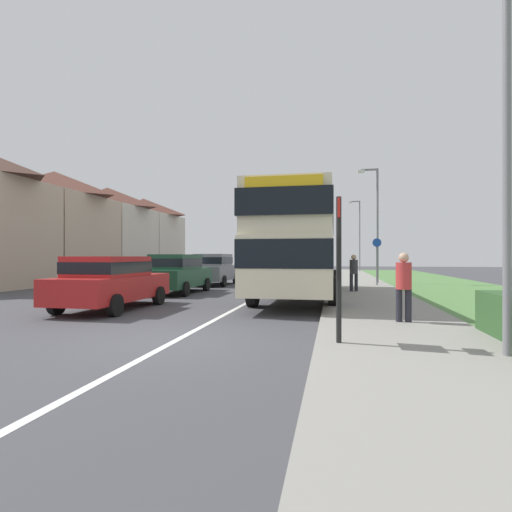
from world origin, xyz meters
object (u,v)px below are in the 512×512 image
bus_stop_sign (339,259)px  parked_car_grey (214,268)px  parked_car_dark_green (177,272)px  cycle_route_sign (377,260)px  double_decker_bus (300,242)px  pedestrian_walking_away (354,271)px  street_lamp_near (498,101)px  street_lamp_far (359,231)px  street_lamp_mid (375,217)px  parked_car_red (111,280)px  pedestrian_at_stop (404,284)px

bus_stop_sign → parked_car_grey: bearing=114.6°
parked_car_dark_green → cycle_route_sign: bearing=29.8°
parked_car_dark_green → cycle_route_sign: size_ratio=1.74×
double_decker_bus → pedestrian_walking_away: double_decker_bus is taller
double_decker_bus → cycle_route_sign: (3.44, 6.09, -0.71)m
parked_car_grey → double_decker_bus: bearing=-49.5°
double_decker_bus → parked_car_dark_green: double_decker_bus is taller
bus_stop_sign → street_lamp_near: street_lamp_near is taller
double_decker_bus → street_lamp_far: 27.19m
pedestrian_walking_away → cycle_route_sign: 4.20m
bus_stop_sign → street_lamp_mid: (2.22, 16.54, 2.28)m
pedestrian_walking_away → cycle_route_sign: bearing=71.2°
parked_car_dark_green → parked_car_red: bearing=-88.9°
cycle_route_sign → street_lamp_mid: 3.22m
parked_car_red → pedestrian_at_stop: pedestrian_at_stop is taller
street_lamp_near → street_lamp_far: bearing=89.9°
cycle_route_sign → street_lamp_mid: size_ratio=0.38×
parked_car_red → street_lamp_far: 32.65m
bus_stop_sign → street_lamp_near: (2.32, -0.44, 2.35)m
pedestrian_at_stop → street_lamp_mid: size_ratio=0.25×
street_lamp_far → street_lamp_near: bearing=-90.1°
parked_car_grey → street_lamp_mid: street_lamp_mid is taller
parked_car_dark_green → pedestrian_at_stop: parked_car_dark_green is taller
parked_car_dark_green → parked_car_grey: (0.09, 5.11, 0.02)m
parked_car_dark_green → parked_car_grey: parked_car_grey is taller
street_lamp_near → double_decker_bus: bearing=112.8°
double_decker_bus → cycle_route_sign: bearing=60.6°
parked_car_red → parked_car_grey: (-0.01, 10.52, 0.06)m
cycle_route_sign → street_lamp_near: (0.23, -14.82, 2.46)m
bus_stop_sign → street_lamp_far: street_lamp_far is taller
double_decker_bus → parked_car_red: (-5.26, -4.36, -1.26)m
street_lamp_near → street_lamp_mid: street_lamp_near is taller
pedestrian_walking_away → street_lamp_near: size_ratio=0.25×
double_decker_bus → pedestrian_walking_away: bearing=45.5°
pedestrian_walking_away → street_lamp_far: (1.66, 24.72, 3.21)m
pedestrian_walking_away → bus_stop_sign: (-0.74, -10.43, 0.56)m
pedestrian_at_stop → pedestrian_walking_away: (-0.71, 7.94, 0.00)m
parked_car_dark_green → street_lamp_mid: 11.83m
double_decker_bus → parked_car_dark_green: 5.60m
pedestrian_walking_away → street_lamp_far: street_lamp_far is taller
cycle_route_sign → pedestrian_at_stop: bearing=-93.0°
street_lamp_far → double_decker_bus: bearing=-97.9°
street_lamp_mid → parked_car_grey: bearing=-166.8°
pedestrian_at_stop → pedestrian_walking_away: size_ratio=1.00×
pedestrian_at_stop → street_lamp_mid: (0.77, 14.05, 2.84)m
double_decker_bus → parked_car_grey: 8.20m
pedestrian_walking_away → cycle_route_sign: (1.34, 3.95, 0.45)m
parked_car_grey → street_lamp_mid: (8.84, 2.08, 2.87)m
parked_car_grey → bus_stop_sign: 15.92m
double_decker_bus → parked_car_dark_green: (-5.36, 1.06, -1.22)m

